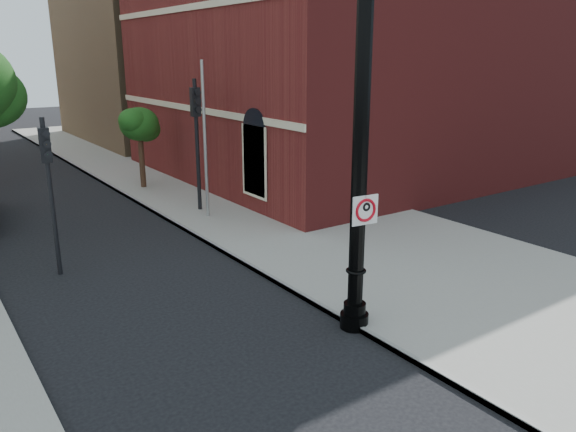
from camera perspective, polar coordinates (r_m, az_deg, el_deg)
ground at (r=11.14m, az=-0.53°, el=-14.65°), size 120.00×120.00×0.00m
sidewalk_right at (r=21.96m, az=-2.38°, el=1.22°), size 8.00×60.00×0.12m
curb_edge at (r=20.19m, az=-11.86°, el=-0.43°), size 0.10×60.00×0.14m
brick_wall_building at (r=30.63m, az=9.81°, el=16.93°), size 22.30×16.30×12.50m
bg_building_tan_b at (r=43.55m, az=-5.78°, el=17.74°), size 22.00×14.00×14.00m
lamppost at (r=11.36m, az=7.26°, el=4.03°), size 0.61×0.61×7.24m
no_parking_sign at (r=11.41m, az=7.85°, el=0.62°), size 0.61×0.12×0.61m
traffic_signal_left at (r=15.62m, az=-23.17°, el=4.21°), size 0.29×0.36×4.19m
traffic_signal_right at (r=20.66m, az=-9.28°, el=9.20°), size 0.32×0.41×4.88m
utility_pole at (r=19.77m, az=-8.43°, el=7.41°), size 0.11×0.11×5.53m
street_tree_c at (r=25.00m, az=-14.85°, el=8.90°), size 1.97×1.78×3.56m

